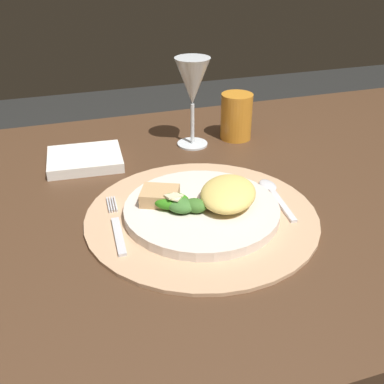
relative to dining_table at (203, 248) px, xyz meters
name	(u,v)px	position (x,y,z in m)	size (l,w,h in m)	color
dining_table	(203,248)	(0.00, 0.00, 0.00)	(1.42, 0.84, 0.72)	#4A301E
placemat	(202,216)	(-0.03, -0.08, 0.13)	(0.37, 0.37, 0.01)	tan
dinner_plate	(202,210)	(-0.03, -0.08, 0.14)	(0.25, 0.25, 0.02)	silver
pasta_serving	(228,193)	(0.01, -0.08, 0.16)	(0.12, 0.09, 0.03)	#E8C866
salad_greens	(179,203)	(-0.07, -0.08, 0.16)	(0.09, 0.07, 0.03)	#3B6E27
bread_piece	(160,196)	(-0.09, -0.05, 0.16)	(0.06, 0.05, 0.02)	tan
fork	(117,227)	(-0.17, -0.08, 0.13)	(0.02, 0.16, 0.00)	silver
spoon	(273,192)	(0.11, -0.05, 0.13)	(0.03, 0.14, 0.01)	silver
napkin	(85,159)	(-0.19, 0.18, 0.13)	(0.14, 0.12, 0.02)	white
wine_glass	(192,84)	(0.04, 0.20, 0.26)	(0.07, 0.07, 0.18)	silver
amber_tumbler	(236,116)	(0.15, 0.21, 0.17)	(0.07, 0.07, 0.10)	orange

